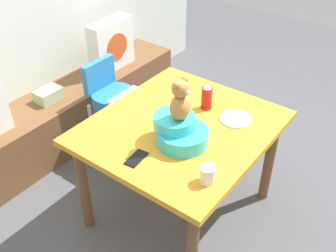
{
  "coord_description": "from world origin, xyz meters",
  "views": [
    {
      "loc": [
        -1.65,
        -1.14,
        2.18
      ],
      "look_at": [
        0.0,
        0.1,
        0.69
      ],
      "focal_mm": 43.29,
      "sensor_mm": 36.0,
      "label": 1
    }
  ],
  "objects_px": {
    "dining_table": "(181,139)",
    "coffee_mug": "(208,174)",
    "dinner_plate_near": "(236,119)",
    "cell_phone": "(136,158)",
    "pillow_floral_right": "(111,45)",
    "teddy_bear": "(180,101)",
    "book_stack": "(48,95)",
    "highchair": "(112,96)",
    "ketchup_bottle": "(207,97)",
    "infant_seat_teal": "(180,131)"
  },
  "relations": [
    {
      "from": "pillow_floral_right",
      "to": "cell_phone",
      "type": "relative_size",
      "value": 3.06
    },
    {
      "from": "highchair",
      "to": "teddy_bear",
      "type": "height_order",
      "value": "teddy_bear"
    },
    {
      "from": "book_stack",
      "to": "dining_table",
      "type": "distance_m",
      "value": 1.27
    },
    {
      "from": "dining_table",
      "to": "dinner_plate_near",
      "type": "distance_m",
      "value": 0.36
    },
    {
      "from": "infant_seat_teal",
      "to": "ketchup_bottle",
      "type": "height_order",
      "value": "ketchup_bottle"
    },
    {
      "from": "pillow_floral_right",
      "to": "teddy_bear",
      "type": "distance_m",
      "value": 1.59
    },
    {
      "from": "ketchup_bottle",
      "to": "dining_table",
      "type": "bearing_deg",
      "value": 175.75
    },
    {
      "from": "dinner_plate_near",
      "to": "cell_phone",
      "type": "bearing_deg",
      "value": 159.25
    },
    {
      "from": "highchair",
      "to": "infant_seat_teal",
      "type": "bearing_deg",
      "value": -112.48
    },
    {
      "from": "book_stack",
      "to": "ketchup_bottle",
      "type": "height_order",
      "value": "ketchup_bottle"
    },
    {
      "from": "pillow_floral_right",
      "to": "dinner_plate_near",
      "type": "height_order",
      "value": "pillow_floral_right"
    },
    {
      "from": "highchair",
      "to": "teddy_bear",
      "type": "bearing_deg",
      "value": -112.47
    },
    {
      "from": "infant_seat_teal",
      "to": "coffee_mug",
      "type": "relative_size",
      "value": 2.75
    },
    {
      "from": "coffee_mug",
      "to": "cell_phone",
      "type": "bearing_deg",
      "value": 101.81
    },
    {
      "from": "book_stack",
      "to": "teddy_bear",
      "type": "bearing_deg",
      "value": -94.37
    },
    {
      "from": "highchair",
      "to": "ketchup_bottle",
      "type": "height_order",
      "value": "ketchup_bottle"
    },
    {
      "from": "coffee_mug",
      "to": "dinner_plate_near",
      "type": "relative_size",
      "value": 0.6
    },
    {
      "from": "teddy_bear",
      "to": "ketchup_bottle",
      "type": "xyz_separation_m",
      "value": [
        0.39,
        0.07,
        -0.19
      ]
    },
    {
      "from": "teddy_bear",
      "to": "coffee_mug",
      "type": "xyz_separation_m",
      "value": [
        -0.18,
        -0.31,
        -0.23
      ]
    },
    {
      "from": "pillow_floral_right",
      "to": "book_stack",
      "type": "relative_size",
      "value": 2.2
    },
    {
      "from": "coffee_mug",
      "to": "dining_table",
      "type": "bearing_deg",
      "value": 50.8
    },
    {
      "from": "pillow_floral_right",
      "to": "cell_phone",
      "type": "distance_m",
      "value": 1.64
    },
    {
      "from": "pillow_floral_right",
      "to": "highchair",
      "type": "bearing_deg",
      "value": -137.02
    },
    {
      "from": "teddy_bear",
      "to": "cell_phone",
      "type": "height_order",
      "value": "teddy_bear"
    },
    {
      "from": "dinner_plate_near",
      "to": "cell_phone",
      "type": "distance_m",
      "value": 0.7
    },
    {
      "from": "dinner_plate_near",
      "to": "teddy_bear",
      "type": "bearing_deg",
      "value": 158.68
    },
    {
      "from": "dining_table",
      "to": "dinner_plate_near",
      "type": "xyz_separation_m",
      "value": [
        0.25,
        -0.24,
        0.11
      ]
    },
    {
      "from": "book_stack",
      "to": "dinner_plate_near",
      "type": "relative_size",
      "value": 1.0
    },
    {
      "from": "dining_table",
      "to": "infant_seat_teal",
      "type": "distance_m",
      "value": 0.24
    },
    {
      "from": "coffee_mug",
      "to": "dinner_plate_near",
      "type": "distance_m",
      "value": 0.6
    },
    {
      "from": "book_stack",
      "to": "dining_table",
      "type": "bearing_deg",
      "value": -88.53
    },
    {
      "from": "pillow_floral_right",
      "to": "dining_table",
      "type": "distance_m",
      "value": 1.42
    },
    {
      "from": "book_stack",
      "to": "teddy_bear",
      "type": "xyz_separation_m",
      "value": [
        -0.1,
        -1.34,
        0.51
      ]
    },
    {
      "from": "ketchup_bottle",
      "to": "cell_phone",
      "type": "height_order",
      "value": "ketchup_bottle"
    },
    {
      "from": "book_stack",
      "to": "dinner_plate_near",
      "type": "distance_m",
      "value": 1.54
    },
    {
      "from": "book_stack",
      "to": "cell_phone",
      "type": "xyz_separation_m",
      "value": [
        -0.37,
        -1.25,
        0.24
      ]
    },
    {
      "from": "ketchup_bottle",
      "to": "cell_phone",
      "type": "xyz_separation_m",
      "value": [
        -0.66,
        0.03,
        -0.08
      ]
    },
    {
      "from": "dinner_plate_near",
      "to": "infant_seat_teal",
      "type": "bearing_deg",
      "value": 158.61
    },
    {
      "from": "ketchup_bottle",
      "to": "cell_phone",
      "type": "relative_size",
      "value": 1.28
    },
    {
      "from": "highchair",
      "to": "infant_seat_teal",
      "type": "height_order",
      "value": "infant_seat_teal"
    },
    {
      "from": "dining_table",
      "to": "highchair",
      "type": "height_order",
      "value": "highchair"
    },
    {
      "from": "infant_seat_teal",
      "to": "pillow_floral_right",
      "type": "bearing_deg",
      "value": 58.16
    },
    {
      "from": "infant_seat_teal",
      "to": "coffee_mug",
      "type": "bearing_deg",
      "value": -120.96
    },
    {
      "from": "book_stack",
      "to": "coffee_mug",
      "type": "relative_size",
      "value": 1.67
    },
    {
      "from": "pillow_floral_right",
      "to": "coffee_mug",
      "type": "xyz_separation_m",
      "value": [
        -1.01,
        -1.63,
        0.11
      ]
    },
    {
      "from": "ketchup_bottle",
      "to": "dinner_plate_near",
      "type": "xyz_separation_m",
      "value": [
        0.0,
        -0.22,
        -0.08
      ]
    },
    {
      "from": "dining_table",
      "to": "coffee_mug",
      "type": "relative_size",
      "value": 9.47
    },
    {
      "from": "teddy_bear",
      "to": "dinner_plate_near",
      "type": "distance_m",
      "value": 0.5
    },
    {
      "from": "highchair",
      "to": "dinner_plate_near",
      "type": "bearing_deg",
      "value": -89.31
    },
    {
      "from": "dining_table",
      "to": "cell_phone",
      "type": "distance_m",
      "value": 0.42
    }
  ]
}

